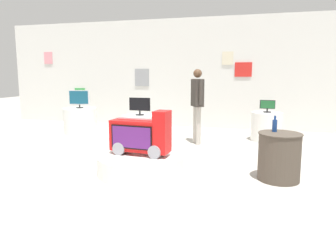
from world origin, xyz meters
The scene contains 13 objects.
ground_plane centered at (0.00, 0.00, 0.00)m, with size 30.00×30.00×0.00m, color #B2ADA3.
back_wall_display centered at (0.00, 4.88, 1.66)m, with size 12.81×0.13×3.33m.
main_display_pedestal centered at (-0.11, 0.24, 0.16)m, with size 1.43×1.43×0.31m, color white.
novelty_firetruck_tv centered at (-0.10, 0.23, 0.62)m, with size 1.02×0.44×0.75m.
display_pedestal_left_rear centered at (-0.79, 2.08, 0.36)m, with size 0.79×0.79×0.71m, color white.
tv_on_left_rear centered at (-0.79, 2.08, 0.94)m, with size 0.50×0.19×0.40m.
display_pedestal_center_rear centered at (-2.92, 3.07, 0.36)m, with size 0.90×0.90×0.71m, color white.
tv_on_center_rear centered at (-2.92, 3.06, 0.98)m, with size 0.56×0.20×0.49m.
display_pedestal_right_rear centered at (2.07, 3.37, 0.36)m, with size 0.75×0.75×0.71m, color white.
tv_on_right_rear centered at (2.07, 3.36, 0.87)m, with size 0.36×0.19×0.30m.
side_table_round centered at (2.08, 0.46, 0.38)m, with size 0.66×0.66×0.74m.
bottle_on_side_table centered at (2.00, 0.55, 0.85)m, with size 0.07×0.07×0.25m.
shopper_browsing_near_truck centered at (0.45, 2.61, 1.03)m, with size 0.36×0.50×1.76m.
Camera 1 is at (1.56, -4.36, 1.63)m, focal length 32.24 mm.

